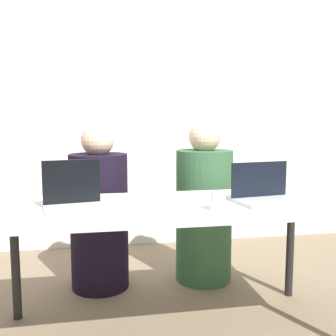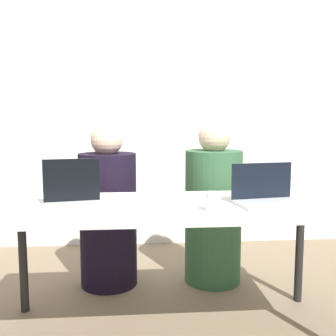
{
  "view_description": "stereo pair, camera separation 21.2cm",
  "coord_description": "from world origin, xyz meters",
  "px_view_note": "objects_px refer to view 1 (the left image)",
  "views": [
    {
      "loc": [
        -0.38,
        -2.01,
        1.15
      ],
      "look_at": [
        0.0,
        0.07,
        0.89
      ],
      "focal_mm": 42.0,
      "sensor_mm": 36.0,
      "label": 1
    },
    {
      "loc": [
        -0.17,
        -2.03,
        1.15
      ],
      "look_at": [
        0.0,
        0.07,
        0.89
      ],
      "focal_mm": 42.0,
      "sensor_mm": 36.0,
      "label": 2
    }
  ],
  "objects_px": {
    "laptop_front_right": "(266,194)",
    "water_glass_right": "(217,202)",
    "person_on_right": "(204,210)",
    "person_on_left": "(99,216)",
    "laptop_front_left": "(74,199)"
  },
  "relations": [
    {
      "from": "person_on_left",
      "to": "laptop_front_left",
      "type": "xyz_separation_m",
      "value": [
        -0.12,
        -0.73,
        0.27
      ]
    },
    {
      "from": "person_on_left",
      "to": "water_glass_right",
      "type": "bearing_deg",
      "value": 111.57
    },
    {
      "from": "laptop_front_left",
      "to": "laptop_front_right",
      "type": "height_order",
      "value": "laptop_front_left"
    },
    {
      "from": "laptop_front_right",
      "to": "water_glass_right",
      "type": "relative_size",
      "value": 3.96
    },
    {
      "from": "person_on_left",
      "to": "person_on_right",
      "type": "bearing_deg",
      "value": 168.17
    },
    {
      "from": "person_on_right",
      "to": "water_glass_right",
      "type": "bearing_deg",
      "value": 88.53
    },
    {
      "from": "laptop_front_right",
      "to": "person_on_right",
      "type": "bearing_deg",
      "value": 91.99
    },
    {
      "from": "person_on_left",
      "to": "laptop_front_left",
      "type": "distance_m",
      "value": 0.78
    },
    {
      "from": "person_on_left",
      "to": "laptop_front_left",
      "type": "bearing_deg",
      "value": 68.61
    },
    {
      "from": "laptop_front_right",
      "to": "water_glass_right",
      "type": "distance_m",
      "value": 0.34
    },
    {
      "from": "person_on_right",
      "to": "laptop_front_right",
      "type": "bearing_deg",
      "value": 111.09
    },
    {
      "from": "person_on_left",
      "to": "person_on_right",
      "type": "relative_size",
      "value": 0.98
    },
    {
      "from": "water_glass_right",
      "to": "laptop_front_right",
      "type": "bearing_deg",
      "value": 23.53
    },
    {
      "from": "person_on_left",
      "to": "person_on_right",
      "type": "distance_m",
      "value": 0.74
    },
    {
      "from": "person_on_right",
      "to": "water_glass_right",
      "type": "relative_size",
      "value": 12.12
    }
  ]
}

